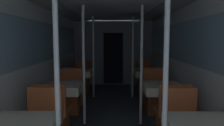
{
  "coord_description": "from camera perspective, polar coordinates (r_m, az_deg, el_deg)",
  "views": [
    {
      "loc": [
        0.03,
        -1.33,
        1.52
      ],
      "look_at": [
        -0.01,
        2.59,
        1.08
      ],
      "focal_mm": 35.0,
      "sensor_mm": 36.0,
      "label": 1
    }
  ],
  "objects": [
    {
      "name": "dining_table_left_1",
      "position": [
        4.0,
        -12.77,
        -6.8
      ],
      "size": [
        0.67,
        0.67,
        0.72
      ],
      "color": "#4C4C51",
      "rests_on": "ground_plane"
    },
    {
      "name": "support_pole_right_0",
      "position": [
        2.11,
        13.74,
        -6.81
      ],
      "size": [
        0.05,
        0.05,
        2.09
      ],
      "color": "silver",
      "rests_on": "ground_plane"
    },
    {
      "name": "ceiling_panel",
      "position": [
        4.1,
        0.17,
        14.94
      ],
      "size": [
        2.6,
        8.25,
        0.07
      ],
      "color": "silver",
      "rests_on": "wall_left"
    },
    {
      "name": "dining_table_right_1",
      "position": [
        3.98,
        13.07,
        -6.85
      ],
      "size": [
        0.67,
        0.67,
        0.72
      ],
      "color": "#4C4C51",
      "rests_on": "ground_plane"
    },
    {
      "name": "chair_right_far_2",
      "position": [
        6.36,
        8.32,
        -4.95
      ],
      "size": [
        0.46,
        0.46,
        0.89
      ],
      "rotation": [
        0.0,
        0.0,
        3.14
      ],
      "color": "brown",
      "rests_on": "ground_plane"
    },
    {
      "name": "wall_left",
      "position": [
        4.29,
        -17.46,
        0.61
      ],
      "size": [
        0.05,
        8.25,
        2.09
      ],
      "color": "silver",
      "rests_on": "ground_plane"
    },
    {
      "name": "wall_right",
      "position": [
        4.27,
        17.85,
        0.58
      ],
      "size": [
        0.05,
        8.25,
        2.09
      ],
      "color": "silver",
      "rests_on": "ground_plane"
    },
    {
      "name": "bulkhead_far",
      "position": [
        7.22,
        0.33,
        2.55
      ],
      "size": [
        2.55,
        0.09,
        2.09
      ],
      "color": "slate",
      "rests_on": "ground_plane"
    },
    {
      "name": "chair_right_far_1",
      "position": [
        4.64,
        11.33,
        -9.25
      ],
      "size": [
        0.46,
        0.46,
        0.89
      ],
      "rotation": [
        0.0,
        0.0,
        3.14
      ],
      "color": "brown",
      "rests_on": "ground_plane"
    },
    {
      "name": "chair_left_near_2",
      "position": [
        5.19,
        -9.68,
        -7.54
      ],
      "size": [
        0.46,
        0.46,
        0.89
      ],
      "color": "brown",
      "rests_on": "ground_plane"
    },
    {
      "name": "support_pole_right_1",
      "position": [
        3.84,
        7.69,
        -0.79
      ],
      "size": [
        0.05,
        0.05,
        2.09
      ],
      "color": "silver",
      "rests_on": "ground_plane"
    },
    {
      "name": "dining_table_left_2",
      "position": [
        5.71,
        -8.66,
        -2.77
      ],
      "size": [
        0.67,
        0.67,
        0.72
      ],
      "color": "#4C4C51",
      "rests_on": "ground_plane"
    },
    {
      "name": "dining_table_right_2",
      "position": [
        5.71,
        9.2,
        -2.79
      ],
      "size": [
        0.67,
        0.67,
        0.72
      ],
      "color": "#4C4C51",
      "rests_on": "ground_plane"
    },
    {
      "name": "chair_left_far_2",
      "position": [
        6.37,
        -7.74,
        -4.93
      ],
      "size": [
        0.46,
        0.46,
        0.89
      ],
      "rotation": [
        0.0,
        0.0,
        3.14
      ],
      "color": "brown",
      "rests_on": "ground_plane"
    },
    {
      "name": "chair_right_near_2",
      "position": [
        5.19,
        10.15,
        -7.57
      ],
      "size": [
        0.46,
        0.46,
        0.89
      ],
      "color": "brown",
      "rests_on": "ground_plane"
    },
    {
      "name": "chair_right_near_1",
      "position": [
        3.52,
        15.13,
        -14.5
      ],
      "size": [
        0.46,
        0.46,
        0.89
      ],
      "color": "brown",
      "rests_on": "ground_plane"
    },
    {
      "name": "chair_left_far_1",
      "position": [
        4.65,
        -10.93,
        -9.2
      ],
      "size": [
        0.46,
        0.46,
        0.89
      ],
      "rotation": [
        0.0,
        0.0,
        3.14
      ],
      "color": "brown",
      "rests_on": "ground_plane"
    },
    {
      "name": "support_pole_left_2",
      "position": [
        5.61,
        -4.91,
        1.48
      ],
      "size": [
        0.05,
        0.05,
        2.09
      ],
      "color": "silver",
      "rests_on": "ground_plane"
    },
    {
      "name": "support_pole_right_2",
      "position": [
        5.61,
        5.44,
        1.48
      ],
      "size": [
        0.05,
        0.05,
        2.09
      ],
      "color": "silver",
      "rests_on": "ground_plane"
    },
    {
      "name": "support_pole_left_0",
      "position": [
        2.12,
        -14.1,
        -6.74
      ],
      "size": [
        0.05,
        0.05,
        2.09
      ],
      "color": "silver",
      "rests_on": "ground_plane"
    },
    {
      "name": "chair_left_near_1",
      "position": [
        3.53,
        -14.96,
        -14.42
      ],
      "size": [
        0.46,
        0.46,
        0.89
      ],
      "color": "brown",
      "rests_on": "ground_plane"
    },
    {
      "name": "support_pole_left_1",
      "position": [
        3.85,
        -7.41,
        -0.77
      ],
      "size": [
        0.05,
        0.05,
        2.09
      ],
      "color": "silver",
      "rests_on": "ground_plane"
    }
  ]
}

